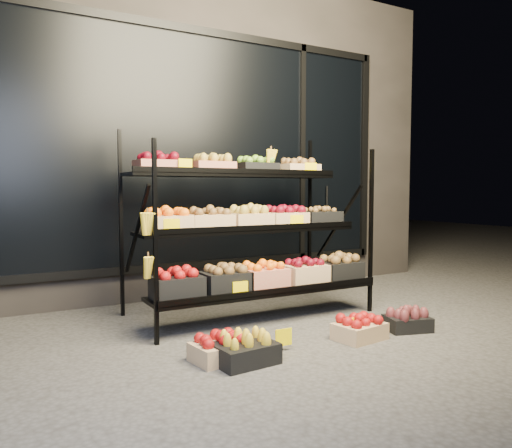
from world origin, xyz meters
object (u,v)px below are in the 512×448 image
floor_crate_midleft (245,349)px  floor_crate_midright (360,328)px  display_rack (251,228)px  floor_crate_left (220,348)px

floor_crate_midleft → floor_crate_midright: bearing=-2.8°
floor_crate_midleft → display_rack: bearing=54.7°
floor_crate_midright → display_rack: bearing=102.0°
floor_crate_left → floor_crate_midright: 1.12m
floor_crate_left → floor_crate_midright: size_ratio=0.99×
floor_crate_left → floor_crate_midleft: (0.12, -0.13, 0.01)m
floor_crate_left → floor_crate_midleft: 0.18m
floor_crate_left → display_rack: bearing=43.8°
floor_crate_left → floor_crate_midright: floor_crate_midright is taller
display_rack → floor_crate_midleft: display_rack is taller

